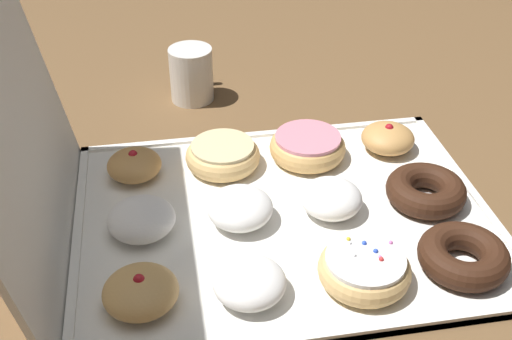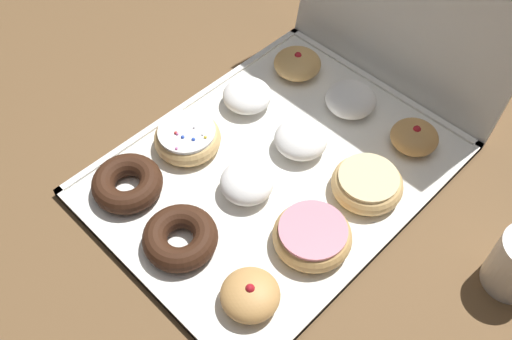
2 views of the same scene
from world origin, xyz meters
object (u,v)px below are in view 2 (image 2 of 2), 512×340
chocolate_cake_ring_donut_1 (181,238)px  sprinkle_donut_3 (187,138)px  chocolate_cake_ring_donut_0 (127,183)px  powdered_filled_donut_4 (247,182)px  glazed_ring_donut_8 (367,184)px  jelly_filled_donut_11 (414,137)px  pink_frosted_donut_5 (312,236)px  jelly_filled_donut_2 (250,295)px  jelly_filled_donut_9 (297,63)px  powdered_filled_donut_7 (301,138)px  powdered_filled_donut_6 (247,95)px  powdered_filled_donut_10 (350,99)px  donut_box (275,170)px

chocolate_cake_ring_donut_1 → sprinkle_donut_3: bearing=136.2°
chocolate_cake_ring_donut_0 → powdered_filled_donut_4: bearing=44.4°
glazed_ring_donut_8 → jelly_filled_donut_11: jelly_filled_donut_11 is taller
pink_frosted_donut_5 → jelly_filled_donut_2: bearing=-89.2°
powdered_filled_donut_4 → jelly_filled_donut_9: jelly_filled_donut_9 is taller
powdered_filled_donut_7 → jelly_filled_donut_9: bearing=133.8°
jelly_filled_donut_9 → jelly_filled_donut_11: size_ratio=1.10×
jelly_filled_donut_2 → powdered_filled_donut_6: size_ratio=0.96×
powdered_filled_donut_10 → jelly_filled_donut_11: jelly_filled_donut_11 is taller
powdered_filled_donut_6 → glazed_ring_donut_8: bearing=-0.7°
chocolate_cake_ring_donut_1 → jelly_filled_donut_11: jelly_filled_donut_11 is taller
chocolate_cake_ring_donut_0 → jelly_filled_donut_9: 0.40m
chocolate_cake_ring_donut_0 → pink_frosted_donut_5: 0.31m
powdered_filled_donut_4 → chocolate_cake_ring_donut_1: bearing=-89.3°
chocolate_cake_ring_donut_0 → powdered_filled_donut_7: size_ratio=1.26×
powdered_filled_donut_4 → powdered_filled_donut_6: size_ratio=0.98×
sprinkle_donut_3 → powdered_filled_donut_4: 0.14m
glazed_ring_donut_8 → jelly_filled_donut_9: 0.30m
powdered_filled_donut_4 → powdered_filled_donut_7: 0.13m
powdered_filled_donut_4 → jelly_filled_donut_11: (0.13, 0.27, -0.00)m
powdered_filled_donut_7 → glazed_ring_donut_8: (0.14, 0.01, -0.00)m
jelly_filled_donut_9 → powdered_filled_donut_10: jelly_filled_donut_9 is taller
powdered_filled_donut_4 → glazed_ring_donut_8: powdered_filled_donut_4 is taller
chocolate_cake_ring_donut_0 → sprinkle_donut_3: (-0.00, 0.13, 0.00)m
sprinkle_donut_3 → powdered_filled_donut_7: bearing=43.6°
jelly_filled_donut_11 → powdered_filled_donut_6: bearing=-154.3°
sprinkle_donut_3 → powdered_filled_donut_6: same height
donut_box → jelly_filled_donut_11: (0.13, 0.20, 0.03)m
chocolate_cake_ring_donut_0 → powdered_filled_donut_10: bearing=71.3°
chocolate_cake_ring_donut_1 → donut_box: bearing=90.5°
powdered_filled_donut_4 → jelly_filled_donut_2: bearing=-43.3°
jelly_filled_donut_11 → sprinkle_donut_3: bearing=-134.9°
donut_box → powdered_filled_donut_6: bearing=152.7°
chocolate_cake_ring_donut_0 → powdered_filled_donut_6: size_ratio=1.29×
powdered_filled_donut_4 → powdered_filled_donut_10: powdered_filled_donut_4 is taller
chocolate_cake_ring_donut_1 → powdered_filled_donut_10: powdered_filled_donut_10 is taller
donut_box → powdered_filled_donut_6: size_ratio=6.53×
glazed_ring_donut_8 → powdered_filled_donut_7: bearing=-177.4°
chocolate_cake_ring_donut_0 → jelly_filled_donut_11: jelly_filled_donut_11 is taller
pink_frosted_donut_5 → jelly_filled_donut_11: bearing=91.2°
jelly_filled_donut_2 → sprinkle_donut_3: 0.31m
chocolate_cake_ring_donut_1 → jelly_filled_donut_9: jelly_filled_donut_9 is taller
chocolate_cake_ring_donut_1 → powdered_filled_donut_6: bearing=116.9°
jelly_filled_donut_9 → chocolate_cake_ring_donut_0: bearing=-90.6°
powdered_filled_donut_10 → chocolate_cake_ring_donut_1: bearing=-89.4°
sprinkle_donut_3 → pink_frosted_donut_5: (0.28, 0.00, 0.00)m
donut_box → jelly_filled_donut_11: size_ratio=7.07×
chocolate_cake_ring_donut_1 → powdered_filled_donut_7: (-0.00, 0.27, 0.00)m
sprinkle_donut_3 → chocolate_cake_ring_donut_1: bearing=-43.8°
chocolate_cake_ring_donut_0 → powdered_filled_donut_7: (0.14, 0.26, 0.00)m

